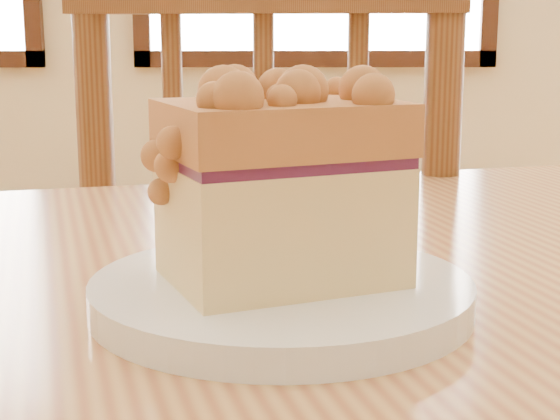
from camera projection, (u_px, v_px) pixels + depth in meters
name	position (u px, v px, depth m)	size (l,w,h in m)	color
cafe_chair_main	(283.00, 348.00, 1.09)	(0.51, 0.51, 0.98)	brown
plate	(281.00, 295.00, 0.44)	(0.20, 0.20, 0.02)	white
cake_slice	(276.00, 181.00, 0.43)	(0.14, 0.12, 0.11)	#FFD290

